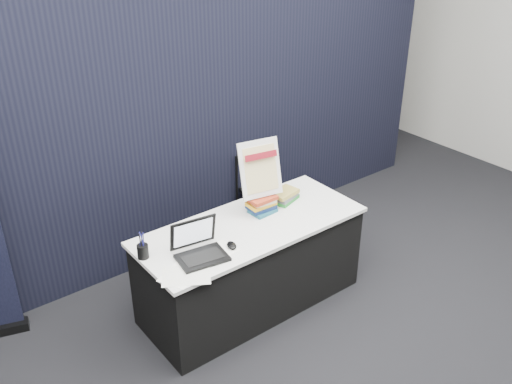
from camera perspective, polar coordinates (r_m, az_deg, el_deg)
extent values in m
plane|color=black|center=(4.49, 3.89, -14.39)|extent=(8.00, 8.00, 0.00)
cube|color=#ACAAA2|center=(6.93, -18.87, 16.06)|extent=(8.00, 0.02, 3.50)
cube|color=black|center=(4.96, -7.98, 6.24)|extent=(6.00, 0.08, 2.40)
cube|color=black|center=(4.59, -0.53, -7.42)|extent=(1.76, 0.71, 0.72)
cube|color=silver|center=(4.38, -0.55, -3.42)|extent=(1.80, 0.75, 0.03)
cube|color=black|center=(4.00, -5.40, -6.56)|extent=(0.37, 0.29, 0.02)
cube|color=black|center=(4.01, -6.41, -4.27)|extent=(0.35, 0.11, 0.24)
cube|color=white|center=(4.01, -6.35, -4.32)|extent=(0.29, 0.08, 0.19)
ellipsoid|color=black|center=(4.10, -2.46, -5.35)|extent=(0.09, 0.12, 0.03)
cube|color=white|center=(3.88, -7.41, -8.06)|extent=(0.36, 0.32, 0.00)
cube|color=silver|center=(3.86, -7.01, -8.29)|extent=(0.39, 0.36, 0.00)
cube|color=white|center=(4.06, -3.85, -6.01)|extent=(0.30, 0.23, 0.00)
cylinder|color=black|center=(4.05, -11.24, -5.84)|extent=(0.10, 0.10, 0.10)
cube|color=#1B5568|center=(4.54, 0.65, -1.79)|extent=(0.21, 0.16, 0.03)
cube|color=navy|center=(4.53, 0.66, -1.48)|extent=(0.21, 0.16, 0.03)
cube|color=yellow|center=(4.51, 0.66, -1.18)|extent=(0.21, 0.16, 0.03)
cube|color=beige|center=(4.50, 0.66, -0.87)|extent=(0.21, 0.16, 0.03)
cube|color=#9B3119|center=(4.48, 0.66, -0.55)|extent=(0.21, 0.16, 0.03)
cube|color=#22822D|center=(4.70, 2.77, -0.72)|extent=(0.25, 0.22, 0.03)
cube|color=#56565C|center=(4.68, 2.78, -0.38)|extent=(0.25, 0.22, 0.03)
cube|color=#A29041|center=(4.67, 2.79, -0.04)|extent=(0.25, 0.22, 0.03)
cube|color=black|center=(4.46, 0.78, -0.28)|extent=(0.22, 0.06, 0.01)
cylinder|color=black|center=(4.41, -0.81, 1.28)|extent=(0.03, 0.11, 0.33)
cylinder|color=black|center=(4.51, 1.02, 1.91)|extent=(0.03, 0.11, 0.33)
cube|color=white|center=(4.40, 0.42, 2.35)|extent=(0.36, 0.19, 0.44)
cube|color=beige|center=(4.39, 0.48, 2.31)|extent=(0.28, 0.15, 0.35)
cube|color=maroon|center=(4.34, 0.51, 3.64)|extent=(0.27, 0.07, 0.05)
cylinder|color=black|center=(5.37, 0.41, -3.58)|extent=(0.02, 0.02, 0.41)
cylinder|color=black|center=(5.57, 3.37, -2.37)|extent=(0.02, 0.02, 0.41)
cylinder|color=black|center=(5.62, -1.89, -2.04)|extent=(0.02, 0.02, 0.41)
cylinder|color=black|center=(5.81, 1.02, -0.93)|extent=(0.02, 0.02, 0.41)
cube|color=black|center=(5.48, 0.74, -0.19)|extent=(0.48, 0.48, 0.04)
cube|color=black|center=(5.46, -0.43, 3.75)|extent=(0.36, 0.14, 0.15)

